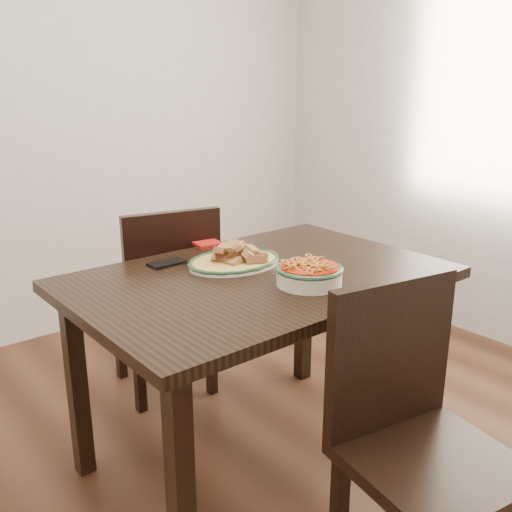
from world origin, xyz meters
TOP-DOWN VIEW (x-y plane):
  - floor at (0.00, 0.00)m, footprint 3.50×3.50m
  - wall_back at (0.00, 1.75)m, footprint 3.50×0.10m
  - dining_table at (0.05, 0.11)m, footprint 1.30×0.87m
  - chair_far at (0.04, 0.74)m, footprint 0.50×0.50m
  - chair_near at (0.02, -0.58)m, footprint 0.49×0.49m
  - fish_plate at (0.05, 0.25)m, footprint 0.36×0.28m
  - noodle_bowl at (0.11, -0.08)m, footprint 0.23×0.23m
  - smartphone at (-0.15, 0.41)m, footprint 0.14×0.08m
  - napkin at (0.12, 0.53)m, footprint 0.12×0.10m

SIDE VIEW (x-z plane):
  - floor at x=0.00m, z-range 0.00..0.00m
  - chair_far at x=0.04m, z-range 0.05..0.94m
  - chair_near at x=0.02m, z-range 0.05..0.94m
  - dining_table at x=0.05m, z-range 0.29..1.04m
  - smartphone at x=-0.15m, z-range 0.75..0.76m
  - napkin at x=0.12m, z-range 0.75..0.76m
  - noodle_bowl at x=0.11m, z-range 0.75..0.84m
  - fish_plate at x=0.05m, z-range 0.74..0.85m
  - wall_back at x=0.00m, z-range 0.00..2.60m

